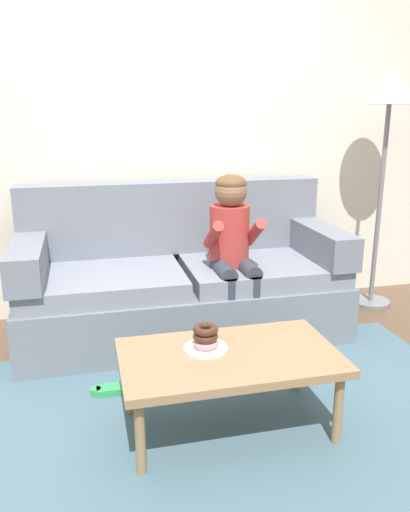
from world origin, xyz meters
The scene contains 12 objects.
ground centered at (0.00, 0.00, 0.00)m, with size 10.00×10.00×0.00m, color brown.
wall_back centered at (0.00, 1.40, 1.40)m, with size 8.00×0.10×2.80m, color silver.
area_rug centered at (0.00, -0.25, 0.01)m, with size 2.93×1.74×0.01m, color #476675.
couch centered at (0.07, 0.86, 0.36)m, with size 2.14×0.90×1.01m.
coffee_table centered at (0.06, -0.33, 0.36)m, with size 1.02×0.59×0.40m.
person_child centered at (0.37, 0.64, 0.67)m, with size 0.34×0.58×1.10m.
plate centered at (-0.03, -0.27, 0.41)m, with size 0.21×0.21×0.01m, color white.
donut centered at (-0.03, -0.27, 0.43)m, with size 0.12×0.12×0.04m, color pink.
donut_second centered at (-0.03, -0.27, 0.47)m, with size 0.12×0.12×0.04m, color #422619.
donut_third centered at (-0.03, -0.27, 0.50)m, with size 0.12×0.12×0.04m, color #422619.
toy_controller centered at (-0.47, 0.11, 0.03)m, with size 0.23×0.09×0.05m.
floor_lamp centered at (1.63, 1.00, 1.53)m, with size 0.41×0.41×1.79m.
Camera 1 is at (-0.55, -2.40, 1.49)m, focal length 35.64 mm.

